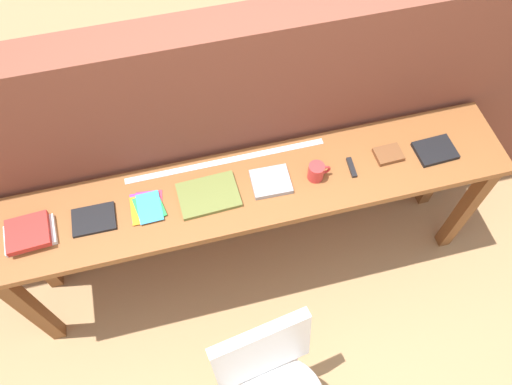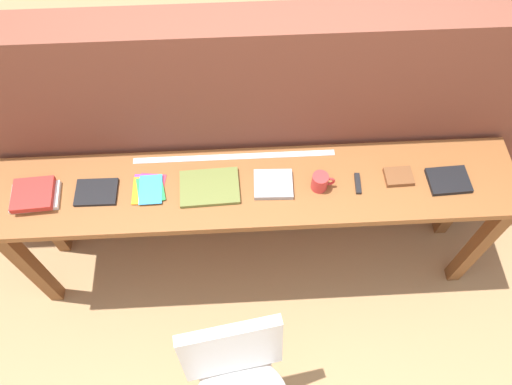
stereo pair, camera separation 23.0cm
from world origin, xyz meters
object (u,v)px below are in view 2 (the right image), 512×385
(pamphlet_pile_colourful, at_px, (148,189))
(multitool_folded, at_px, (358,183))
(magazine_cycling, at_px, (96,192))
(book_stack_leftmost, at_px, (34,196))
(mug, at_px, (320,182))
(leather_journal_brown, at_px, (399,177))
(book_repair_rightmost, at_px, (449,180))
(book_open_centre, at_px, (210,187))

(pamphlet_pile_colourful, relative_size, multitool_folded, 1.67)
(pamphlet_pile_colourful, bearing_deg, magazine_cycling, -178.66)
(multitool_folded, bearing_deg, book_stack_leftmost, 179.97)
(mug, height_order, leather_journal_brown, mug)
(book_repair_rightmost, bearing_deg, magazine_cycling, 176.78)
(book_stack_leftmost, xyz_separation_m, magazine_cycling, (0.28, 0.02, -0.02))
(mug, relative_size, book_repair_rightmost, 0.58)
(magazine_cycling, bearing_deg, mug, -0.42)
(book_stack_leftmost, bearing_deg, pamphlet_pile_colourful, 2.32)
(book_stack_leftmost, relative_size, pamphlet_pile_colourful, 1.23)
(book_stack_leftmost, distance_m, book_repair_rightmost, 1.93)
(book_stack_leftmost, height_order, leather_journal_brown, book_stack_leftmost)
(book_open_centre, xyz_separation_m, leather_journal_brown, (0.89, 0.01, 0.00))
(mug, bearing_deg, book_repair_rightmost, -0.27)
(book_stack_leftmost, xyz_separation_m, book_open_centre, (0.80, 0.01, -0.02))
(pamphlet_pile_colourful, height_order, leather_journal_brown, leather_journal_brown)
(magazine_cycling, xyz_separation_m, book_open_centre, (0.53, -0.00, 0.00))
(magazine_cycling, relative_size, leather_journal_brown, 1.48)
(book_stack_leftmost, height_order, book_repair_rightmost, book_stack_leftmost)
(leather_journal_brown, bearing_deg, magazine_cycling, 178.67)
(multitool_folded, bearing_deg, magazine_cycling, 179.24)
(book_open_centre, distance_m, mug, 0.52)
(leather_journal_brown, bearing_deg, mug, -177.13)
(book_stack_leftmost, relative_size, leather_journal_brown, 1.74)
(magazine_cycling, bearing_deg, pamphlet_pile_colourful, 2.05)
(leather_journal_brown, height_order, book_repair_rightmost, leather_journal_brown)
(book_open_centre, height_order, multitool_folded, book_open_centre)
(book_repair_rightmost, bearing_deg, leather_journal_brown, 169.41)
(magazine_cycling, bearing_deg, book_open_centre, 0.52)
(pamphlet_pile_colourful, height_order, book_repair_rightmost, book_repair_rightmost)
(multitool_folded, distance_m, book_repair_rightmost, 0.43)
(book_open_centre, xyz_separation_m, book_repair_rightmost, (1.12, -0.02, 0.00))
(mug, height_order, multitool_folded, mug)
(book_open_centre, bearing_deg, book_stack_leftmost, 178.89)
(book_stack_leftmost, xyz_separation_m, book_repair_rightmost, (1.93, -0.01, -0.02))
(mug, bearing_deg, multitool_folded, 1.44)
(pamphlet_pile_colourful, relative_size, mug, 1.67)
(multitool_folded, height_order, leather_journal_brown, leather_journal_brown)
(book_open_centre, bearing_deg, book_repair_rightmost, -3.19)
(book_stack_leftmost, bearing_deg, multitool_folded, -0.03)
(book_open_centre, height_order, leather_journal_brown, leather_journal_brown)
(multitool_folded, xyz_separation_m, leather_journal_brown, (0.20, 0.03, 0.00))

